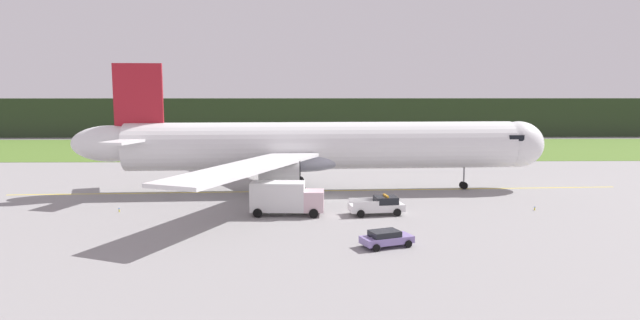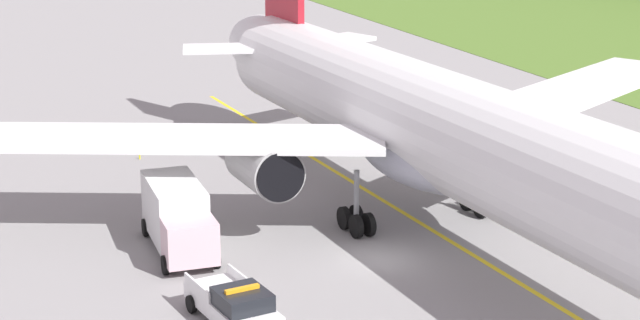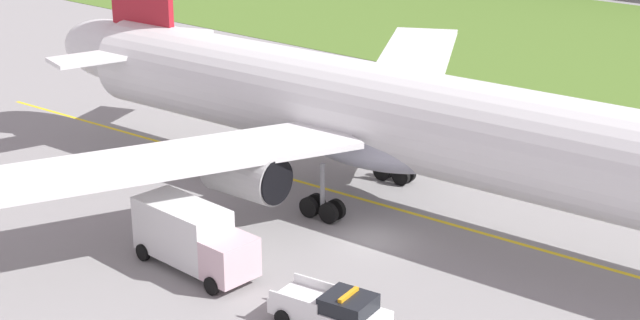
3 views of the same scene
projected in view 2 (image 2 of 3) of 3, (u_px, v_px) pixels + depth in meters
ground at (380, 259)px, 49.35m from camera, size 320.00×320.00×0.00m
taxiway_centerline_main at (452, 242)px, 51.48m from camera, size 74.31×4.33×0.01m
airliner at (450, 135)px, 50.47m from camera, size 57.22×50.02×15.32m
ops_pickup_truck at (235, 305)px, 42.00m from camera, size 5.58×2.97×1.94m
catering_truck at (178, 216)px, 49.98m from camera, size 7.24×2.94×3.44m
taxiway_edge_light_west at (140, 156)px, 66.01m from camera, size 0.12×0.12×0.39m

